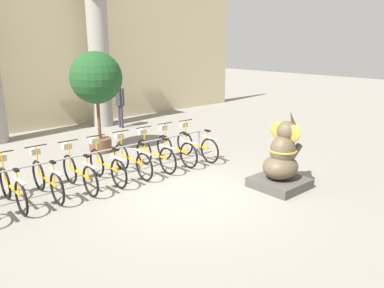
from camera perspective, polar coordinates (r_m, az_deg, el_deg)
ground_plane at (r=8.48m, az=-0.72°, el=-7.49°), size 60.00×60.00×0.00m
building_facade at (r=15.41m, az=-22.59°, el=13.15°), size 20.00×0.20×6.00m
column_right at (r=15.29m, az=-13.94°, el=12.43°), size 0.99×0.99×5.16m
bike_rack at (r=9.27m, az=-13.35°, el=-1.63°), size 6.33×0.05×0.77m
bicycle_1 at (r=8.52m, az=-25.76°, el=-5.93°), size 0.48×1.78×1.07m
bicycle_2 at (r=8.72m, az=-21.29°, el=-4.94°), size 0.48×1.78×1.07m
bicycle_3 at (r=8.92m, az=-16.86°, el=-4.10°), size 0.48×1.78×1.07m
bicycle_4 at (r=9.23m, az=-12.90°, el=-3.15°), size 0.48×1.78×1.07m
bicycle_5 at (r=9.58m, az=-9.20°, el=-2.26°), size 0.48×1.78×1.07m
bicycle_6 at (r=9.96m, az=-5.73°, el=-1.45°), size 0.48×1.78×1.07m
bicycle_7 at (r=10.38m, az=-2.56°, el=-0.69°), size 0.48×1.78×1.07m
bicycle_8 at (r=10.78m, az=0.62°, el=-0.07°), size 0.48×1.78×1.07m
elephant_statue at (r=8.87m, az=13.52°, el=-2.70°), size 1.13×1.13×1.81m
person_pedestrian at (r=14.88m, az=-10.93°, el=6.60°), size 0.24×0.47×1.80m
potted_tree at (r=11.50m, az=-14.38°, el=9.23°), size 1.53×1.53×3.03m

